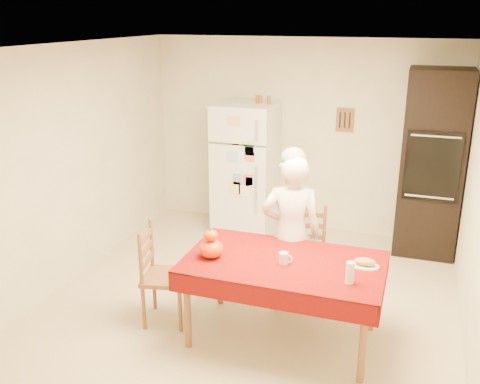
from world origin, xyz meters
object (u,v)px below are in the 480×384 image
at_px(seated_woman, 291,234).
at_px(refrigerator, 245,168).
at_px(chair_far, 306,249).
at_px(bread_plate, 365,266).
at_px(oven_cabinet, 432,164).
at_px(coffee_mug, 283,258).
at_px(pumpkin_lower, 211,249).
at_px(wine_glass, 350,273).
at_px(chair_left, 159,271).
at_px(dining_table, 284,268).

bearing_deg(seated_woman, refrigerator, -72.87).
bearing_deg(chair_far, bread_plate, -60.01).
distance_m(oven_cabinet, coffee_mug, 2.70).
distance_m(pumpkin_lower, wine_glass, 1.20).
xyz_separation_m(chair_left, pumpkin_lower, (0.55, -0.06, 0.33)).
bearing_deg(bread_plate, chair_left, -174.61).
bearing_deg(pumpkin_lower, bread_plate, 10.20).
bearing_deg(pumpkin_lower, oven_cabinet, 54.61).
height_order(oven_cabinet, coffee_mug, oven_cabinet).
bearing_deg(bread_plate, coffee_mug, -166.90).
xyz_separation_m(chair_left, seated_woman, (1.10, 0.60, 0.28)).
xyz_separation_m(oven_cabinet, pumpkin_lower, (-1.78, -2.51, -0.26)).
bearing_deg(wine_glass, dining_table, 160.07).
relative_size(chair_left, pumpkin_lower, 4.47).
relative_size(oven_cabinet, pumpkin_lower, 10.34).
height_order(seated_woman, pumpkin_lower, seated_woman).
height_order(oven_cabinet, chair_left, oven_cabinet).
bearing_deg(pumpkin_lower, wine_glass, -3.97).
relative_size(pumpkin_lower, bread_plate, 0.89).
bearing_deg(oven_cabinet, pumpkin_lower, -125.39).
xyz_separation_m(seated_woman, wine_glass, (0.65, -0.74, 0.06)).
distance_m(refrigerator, wine_glass, 3.06).
distance_m(chair_left, pumpkin_lower, 0.65).
xyz_separation_m(wine_glass, bread_plate, (0.08, 0.31, -0.08)).
relative_size(coffee_mug, pumpkin_lower, 0.47).
xyz_separation_m(refrigerator, wine_glass, (1.70, -2.54, -0.00)).
bearing_deg(bread_plate, seated_woman, 149.89).
xyz_separation_m(dining_table, pumpkin_lower, (-0.62, -0.13, 0.15)).
relative_size(oven_cabinet, wine_glass, 12.50).
relative_size(oven_cabinet, bread_plate, 9.17).
bearing_deg(dining_table, wine_glass, -19.93).
relative_size(seated_woman, pumpkin_lower, 7.39).
relative_size(chair_far, bread_plate, 3.96).
relative_size(refrigerator, oven_cabinet, 0.77).
bearing_deg(chair_far, wine_glass, -72.96).
bearing_deg(wine_glass, bread_plate, 75.11).
relative_size(coffee_mug, bread_plate, 0.42).
height_order(dining_table, coffee_mug, coffee_mug).
distance_m(refrigerator, seated_woman, 2.09).
bearing_deg(refrigerator, chair_left, -91.30).
height_order(dining_table, chair_far, chair_far).
bearing_deg(wine_glass, pumpkin_lower, 176.03).
bearing_deg(coffee_mug, dining_table, 99.64).
xyz_separation_m(oven_cabinet, bread_plate, (-0.50, -2.28, -0.33)).
bearing_deg(oven_cabinet, wine_glass, -102.61).
bearing_deg(seated_woman, bread_plate, 136.80).
distance_m(chair_far, pumpkin_lower, 1.21).
distance_m(refrigerator, bread_plate, 2.86).
bearing_deg(dining_table, chair_left, -176.53).
distance_m(pumpkin_lower, bread_plate, 1.31).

